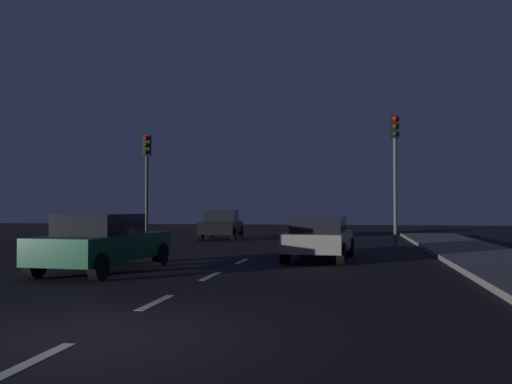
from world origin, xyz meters
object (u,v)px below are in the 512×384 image
Objects in this scene: traffic_signal_right at (395,156)px; traffic_signal_left at (147,168)px; car_adjacent_lane at (103,242)px; car_stopped_ahead at (319,238)px; car_oncoming_far at (222,225)px.

traffic_signal_left is at bearing -179.99° from traffic_signal_right.
traffic_signal_left is at bearing 104.53° from car_adjacent_lane.
car_stopped_ahead is 12.16m from car_oncoming_far.
car_oncoming_far is (1.97, 5.58, -2.57)m from traffic_signal_left.
car_stopped_ahead is at bearing -117.34° from traffic_signal_right.
traffic_signal_left is at bearing 146.03° from car_stopped_ahead.
car_stopped_ahead is 0.91× the size of car_adjacent_lane.
traffic_signal_right is at bearing 62.66° from car_stopped_ahead.
car_stopped_ahead is at bearing -62.10° from car_oncoming_far.
traffic_signal_right reaches higher than traffic_signal_left.
car_oncoming_far is (-5.69, 10.74, 0.06)m from car_stopped_ahead.
traffic_signal_left is 10.33m from traffic_signal_right.
car_adjacent_lane is at bearing -88.18° from car_oncoming_far.
traffic_signal_left is 10.08m from car_adjacent_lane.
car_adjacent_lane is at bearing -129.87° from traffic_signal_right.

